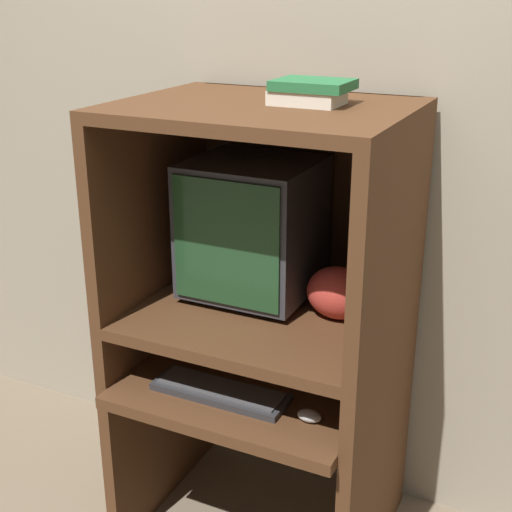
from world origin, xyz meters
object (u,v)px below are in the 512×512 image
Objects in this scene: keyboard at (220,391)px; book_stack at (310,91)px; crt_monitor at (253,227)px; snack_bag at (338,293)px; mouse at (309,416)px.

keyboard is 1.95× the size of book_stack.
book_stack reaches higher than crt_monitor.
crt_monitor is 0.51m from keyboard.
book_stack reaches higher than snack_bag.
keyboard is at bearing 177.96° from mouse.
keyboard is 2.12× the size of snack_bag.
crt_monitor is 0.61m from mouse.
snack_bag reaches higher than keyboard.
crt_monitor reaches higher than mouse.
snack_bag is (0.30, -0.05, -0.15)m from crt_monitor.
book_stack is at bearing -15.38° from crt_monitor.
snack_bag is 0.59m from book_stack.
mouse reaches higher than keyboard.
snack_bag is at bearing 43.66° from keyboard.
keyboard is 0.28m from mouse.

